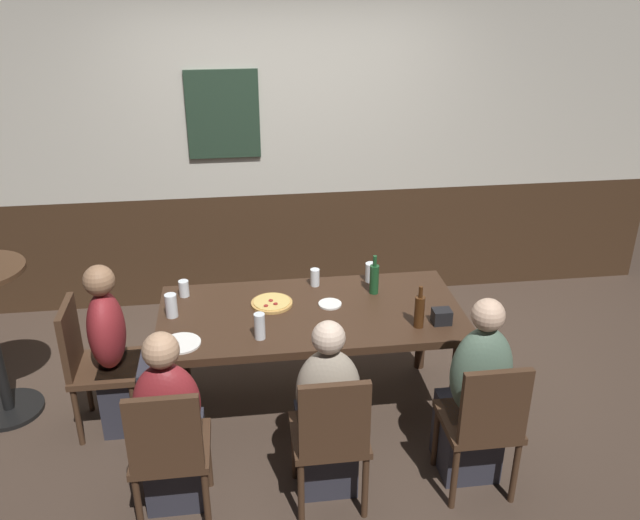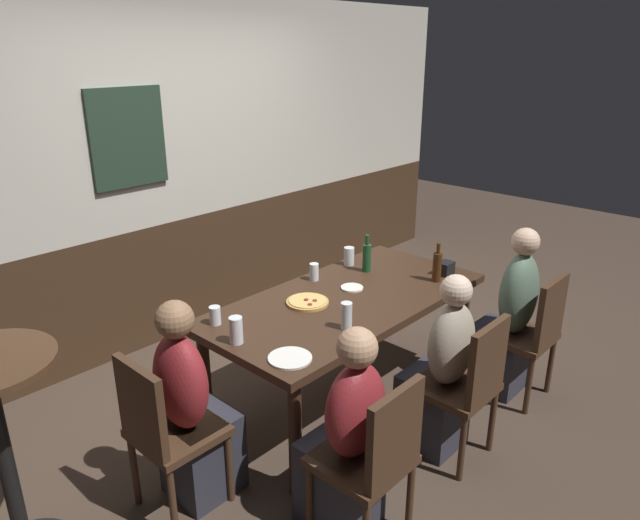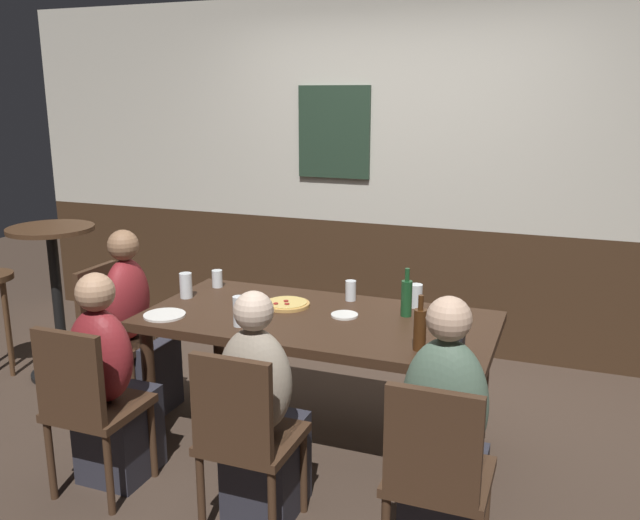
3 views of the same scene
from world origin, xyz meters
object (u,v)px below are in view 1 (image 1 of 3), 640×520
(beer_bottle_green, at_px, (374,278))
(condiment_caddy, at_px, (442,316))
(chair_left_near, at_px, (169,448))
(person_mid_near, at_px, (327,420))
(pint_glass_amber, at_px, (315,278))
(chair_head_west, at_px, (92,360))
(dining_table, at_px, (311,321))
(highball_clear, at_px, (184,290))
(pizza, at_px, (272,303))
(beer_bottle_brown, at_px, (419,311))
(person_right_near, at_px, (474,403))
(pint_glass_pale, at_px, (371,273))
(chair_right_near, at_px, (484,420))
(person_head_west, at_px, (120,361))
(person_left_near, at_px, (172,433))
(tumbler_short, at_px, (260,328))
(plate_white_small, at_px, (330,304))
(chair_mid_near, at_px, (331,434))
(plate_white_large, at_px, (181,343))
(pint_glass_stout, at_px, (171,307))

(beer_bottle_green, relative_size, condiment_caddy, 2.41)
(chair_left_near, relative_size, person_mid_near, 0.80)
(beer_bottle_green, bearing_deg, condiment_caddy, -53.44)
(pint_glass_amber, bearing_deg, chair_head_west, -166.45)
(dining_table, relative_size, highball_clear, 17.57)
(dining_table, bearing_deg, pizza, 154.37)
(pint_glass_amber, xyz_separation_m, beer_bottle_brown, (0.54, -0.61, 0.06))
(person_right_near, bearing_deg, dining_table, 139.30)
(pint_glass_pale, bearing_deg, chair_right_near, -72.91)
(chair_head_west, relative_size, person_head_west, 0.78)
(person_left_near, xyz_separation_m, person_head_west, (-0.37, 0.71, 0.01))
(chair_head_west, bearing_deg, beer_bottle_brown, -7.81)
(dining_table, height_order, beer_bottle_green, beer_bottle_green)
(highball_clear, height_order, tumbler_short, tumbler_short)
(plate_white_small, distance_m, condiment_caddy, 0.70)
(chair_left_near, xyz_separation_m, person_right_near, (1.65, 0.16, -0.01))
(chair_right_near, distance_m, condiment_caddy, 0.69)
(chair_mid_near, relative_size, tumbler_short, 5.57)
(person_mid_near, height_order, tumbler_short, person_mid_near)
(chair_mid_near, relative_size, plate_white_small, 6.00)
(dining_table, distance_m, plate_white_large, 0.83)
(chair_mid_near, distance_m, person_mid_near, 0.17)
(dining_table, relative_size, plate_white_large, 8.35)
(person_head_west, xyz_separation_m, pint_glass_amber, (1.26, 0.34, 0.32))
(chair_left_near, bearing_deg, plate_white_large, 85.24)
(pint_glass_stout, distance_m, beer_bottle_brown, 1.50)
(person_left_near, bearing_deg, beer_bottle_green, 35.32)
(person_mid_near, bearing_deg, person_right_near, -0.18)
(chair_right_near, distance_m, person_left_near, 1.66)
(beer_bottle_brown, bearing_deg, person_left_near, -163.06)
(chair_left_near, bearing_deg, person_left_near, 90.00)
(dining_table, height_order, pint_glass_stout, pint_glass_stout)
(highball_clear, xyz_separation_m, condiment_caddy, (1.55, -0.55, -0.00))
(chair_mid_near, bearing_deg, chair_left_near, 180.00)
(dining_table, height_order, chair_mid_near, chair_mid_near)
(beer_bottle_green, xyz_separation_m, condiment_caddy, (0.32, -0.44, -0.06))
(chair_left_near, bearing_deg, person_mid_near, 11.26)
(dining_table, xyz_separation_m, highball_clear, (-0.79, 0.31, 0.12))
(chair_left_near, distance_m, person_head_west, 0.95)
(chair_head_west, height_order, beer_bottle_brown, beer_bottle_brown)
(pizza, height_order, highball_clear, highball_clear)
(pint_glass_pale, distance_m, beer_bottle_brown, 0.65)
(pizza, bearing_deg, plate_white_small, -8.09)
(person_head_west, height_order, pint_glass_stout, person_head_west)
(person_head_west, relative_size, pint_glass_stout, 7.58)
(pint_glass_stout, distance_m, tumbler_short, 0.61)
(person_left_near, relative_size, tumbler_short, 6.93)
(dining_table, xyz_separation_m, person_mid_near, (0.00, -0.71, -0.21))
(person_head_west, xyz_separation_m, beer_bottle_green, (1.63, 0.19, 0.37))
(chair_right_near, distance_m, person_mid_near, 0.84)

